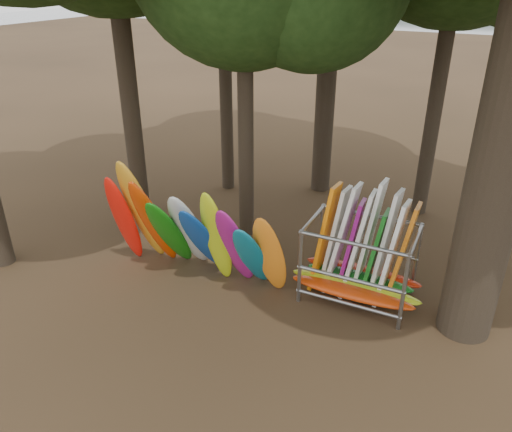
% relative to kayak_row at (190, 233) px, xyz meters
% --- Properties ---
extents(ground, '(120.00, 120.00, 0.00)m').
position_rel_kayak_row_xyz_m(ground, '(1.46, -0.17, -1.27)').
color(ground, '#47331E').
rests_on(ground, ground).
extents(lake, '(160.00, 160.00, 0.00)m').
position_rel_kayak_row_xyz_m(lake, '(1.46, 59.83, -1.27)').
color(lake, gray).
rests_on(lake, ground).
extents(kayak_row, '(4.75, 2.04, 3.21)m').
position_rel_kayak_row_xyz_m(kayak_row, '(0.00, 0.00, 0.00)').
color(kayak_row, red).
rests_on(kayak_row, ground).
extents(storage_rack, '(3.08, 1.51, 2.91)m').
position_rel_kayak_row_xyz_m(storage_rack, '(3.96, 1.01, -0.35)').
color(storage_rack, gray).
rests_on(storage_rack, ground).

